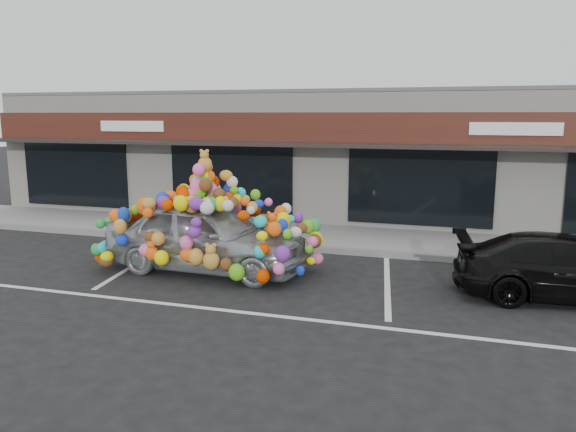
% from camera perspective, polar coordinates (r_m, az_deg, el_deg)
% --- Properties ---
extents(ground, '(90.00, 90.00, 0.00)m').
position_cam_1_polar(ground, '(12.57, -2.90, -6.08)').
color(ground, black).
rests_on(ground, ground).
extents(shop_building, '(24.00, 7.20, 4.31)m').
position_cam_1_polar(shop_building, '(20.24, 5.40, 6.34)').
color(shop_building, silver).
rests_on(shop_building, ground).
extents(sidewalk, '(26.00, 3.00, 0.15)m').
position_cam_1_polar(sidewalk, '(16.25, 1.99, -2.03)').
color(sidewalk, gray).
rests_on(sidewalk, ground).
extents(kerb, '(26.00, 0.18, 0.16)m').
position_cam_1_polar(kerb, '(14.84, 0.45, -3.21)').
color(kerb, slate).
rests_on(kerb, ground).
extents(parking_stripe_left, '(0.73, 4.37, 0.01)m').
position_cam_1_polar(parking_stripe_left, '(14.13, -14.92, -4.56)').
color(parking_stripe_left, silver).
rests_on(parking_stripe_left, ground).
extents(parking_stripe_mid, '(0.73, 4.37, 0.01)m').
position_cam_1_polar(parking_stripe_mid, '(12.12, 10.05, -6.84)').
color(parking_stripe_mid, silver).
rests_on(parking_stripe_mid, ground).
extents(lane_line, '(14.00, 0.12, 0.01)m').
position_cam_1_polar(lane_line, '(9.92, 3.45, -10.61)').
color(lane_line, silver).
rests_on(lane_line, ground).
extents(toy_car, '(3.35, 5.01, 2.89)m').
position_cam_1_polar(toy_car, '(12.86, -8.23, -1.31)').
color(toy_car, '#989BA1').
rests_on(toy_car, ground).
extents(black_sedan, '(2.26, 4.49, 1.25)m').
position_cam_1_polar(black_sedan, '(12.13, 26.71, -4.73)').
color(black_sedan, black).
rests_on(black_sedan, ground).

